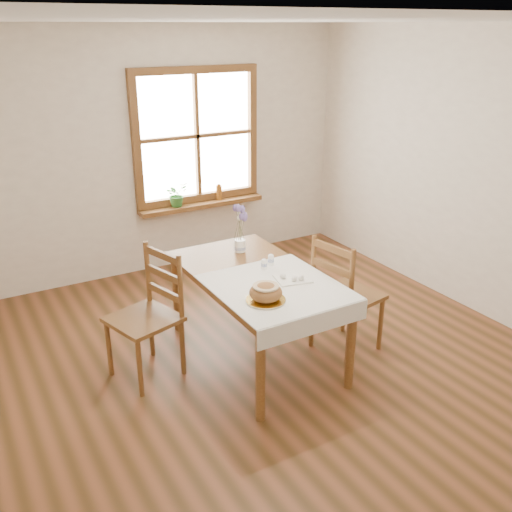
{
  "coord_description": "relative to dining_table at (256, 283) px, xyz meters",
  "views": [
    {
      "loc": [
        -2.06,
        -3.27,
        2.58
      ],
      "look_at": [
        0.0,
        0.3,
        0.9
      ],
      "focal_mm": 40.0,
      "sensor_mm": 36.0,
      "label": 1
    }
  ],
  "objects": [
    {
      "name": "salt_shaker",
      "position": [
        0.09,
        0.03,
        0.14
      ],
      "size": [
        0.06,
        0.06,
        0.09
      ],
      "primitive_type": "cylinder",
      "rotation": [
        0.0,
        0.0,
        -0.31
      ],
      "color": "white",
      "rests_on": "table_linen"
    },
    {
      "name": "window",
      "position": [
        0.5,
        2.17,
        0.79
      ],
      "size": [
        1.46,
        0.08,
        1.46
      ],
      "color": "brown",
      "rests_on": "ground"
    },
    {
      "name": "potted_plant",
      "position": [
        0.2,
        2.1,
        0.15
      ],
      "size": [
        0.32,
        0.33,
        0.21
      ],
      "primitive_type": "imported",
      "rotation": [
        0.0,
        0.0,
        0.34
      ],
      "color": "#326F2C",
      "rests_on": "window_sill"
    },
    {
      "name": "chair_right",
      "position": [
        0.73,
        -0.27,
        -0.15
      ],
      "size": [
        0.58,
        0.56,
        1.02
      ],
      "primitive_type": null,
      "rotation": [
        0.0,
        0.0,
        1.75
      ],
      "color": "brown",
      "rests_on": "ground"
    },
    {
      "name": "egg_napkin",
      "position": [
        0.18,
        -0.26,
        0.1
      ],
      "size": [
        0.3,
        0.27,
        0.01
      ],
      "primitive_type": "cube",
      "rotation": [
        0.0,
        0.0,
        -0.22
      ],
      "color": "white",
      "rests_on": "table_linen"
    },
    {
      "name": "bread_plate",
      "position": [
        -0.19,
        -0.47,
        0.1
      ],
      "size": [
        0.29,
        0.29,
        0.01
      ],
      "primitive_type": "cylinder",
      "rotation": [
        0.0,
        0.0,
        -0.05
      ],
      "color": "white",
      "rests_on": "table_linen"
    },
    {
      "name": "lavender_bouquet",
      "position": [
        0.11,
        0.46,
        0.35
      ],
      "size": [
        0.17,
        0.17,
        0.32
      ],
      "primitive_type": null,
      "color": "#655393",
      "rests_on": "flower_vase"
    },
    {
      "name": "pepper_shaker",
      "position": [
        0.18,
        0.08,
        0.14
      ],
      "size": [
        0.05,
        0.05,
        0.09
      ],
      "primitive_type": "cylinder",
      "rotation": [
        0.0,
        0.0,
        -0.09
      ],
      "color": "white",
      "rests_on": "table_linen"
    },
    {
      "name": "chair_left",
      "position": [
        -0.88,
        0.19,
        -0.16
      ],
      "size": [
        0.61,
        0.59,
        1.01
      ],
      "primitive_type": null,
      "rotation": [
        0.0,
        0.0,
        -1.28
      ],
      "color": "brown",
      "rests_on": "ground"
    },
    {
      "name": "ground",
      "position": [
        0.0,
        -0.3,
        -0.66
      ],
      "size": [
        5.0,
        5.0,
        0.0
      ],
      "primitive_type": "plane",
      "color": "brown",
      "rests_on": "ground"
    },
    {
      "name": "dining_table",
      "position": [
        0.0,
        0.0,
        0.0
      ],
      "size": [
        0.9,
        1.6,
        0.75
      ],
      "color": "brown",
      "rests_on": "ground"
    },
    {
      "name": "eggs",
      "position": [
        0.18,
        -0.26,
        0.13
      ],
      "size": [
        0.23,
        0.22,
        0.04
      ],
      "primitive_type": null,
      "rotation": [
        0.0,
        0.0,
        -0.22
      ],
      "color": "silver",
      "rests_on": "egg_napkin"
    },
    {
      "name": "flower_vase",
      "position": [
        0.11,
        0.46,
        0.14
      ],
      "size": [
        0.11,
        0.11,
        0.11
      ],
      "primitive_type": "cylinder",
      "rotation": [
        0.0,
        0.0,
        0.19
      ],
      "color": "white",
      "rests_on": "dining_table"
    },
    {
      "name": "window_sill",
      "position": [
        0.5,
        2.1,
        0.03
      ],
      "size": [
        1.46,
        0.2,
        0.05
      ],
      "color": "brown",
      "rests_on": "ground"
    },
    {
      "name": "bread_loaf",
      "position": [
        -0.19,
        -0.47,
        0.17
      ],
      "size": [
        0.24,
        0.24,
        0.13
      ],
      "primitive_type": "ellipsoid",
      "color": "brown",
      "rests_on": "bread_plate"
    },
    {
      "name": "room_walls",
      "position": [
        0.0,
        -0.3,
        1.04
      ],
      "size": [
        4.6,
        5.1,
        2.65
      ],
      "color": "white",
      "rests_on": "ground"
    },
    {
      "name": "table_linen",
      "position": [
        0.0,
        -0.3,
        0.09
      ],
      "size": [
        0.91,
        0.99,
        0.01
      ],
      "primitive_type": "cube",
      "color": "white",
      "rests_on": "dining_table"
    },
    {
      "name": "amber_bottle",
      "position": [
        0.72,
        2.1,
        0.14
      ],
      "size": [
        0.08,
        0.08,
        0.19
      ],
      "primitive_type": "cylinder",
      "rotation": [
        0.0,
        0.0,
        -0.22
      ],
      "color": "#9A591C",
      "rests_on": "window_sill"
    }
  ]
}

